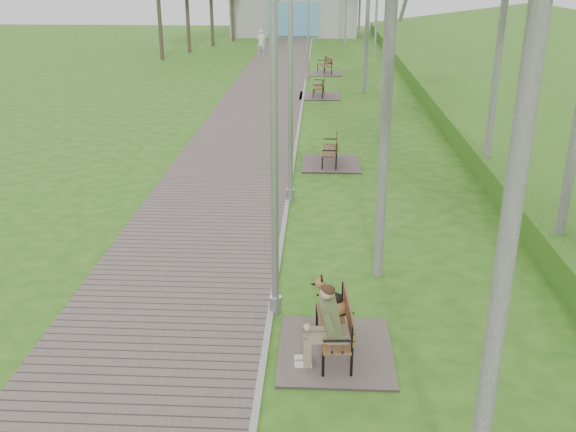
# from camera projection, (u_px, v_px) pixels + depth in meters

# --- Properties ---
(walkway) EXTENTS (3.50, 67.00, 0.04)m
(walkway) POSITION_uv_depth(u_px,v_px,m) (257.00, 110.00, 25.57)
(walkway) COLOR #685954
(walkway) RESTS_ON ground
(kerb) EXTENTS (0.10, 67.00, 0.05)m
(kerb) POSITION_uv_depth(u_px,v_px,m) (301.00, 111.00, 25.48)
(kerb) COLOR #999993
(kerb) RESTS_ON ground
(building_north) EXTENTS (10.00, 5.20, 4.00)m
(building_north) POSITION_uv_depth(u_px,v_px,m) (294.00, 10.00, 52.23)
(building_north) COLOR #9E9E99
(building_north) RESTS_ON ground
(bench_main) EXTENTS (1.71, 1.90, 1.49)m
(bench_main) POSITION_uv_depth(u_px,v_px,m) (330.00, 329.00, 9.47)
(bench_main) COLOR #685954
(bench_main) RESTS_ON ground
(bench_second) EXTENTS (1.67, 1.85, 1.02)m
(bench_second) POSITION_uv_depth(u_px,v_px,m) (330.00, 158.00, 18.67)
(bench_second) COLOR #685954
(bench_second) RESTS_ON ground
(bench_third) EXTENTS (1.74, 1.94, 1.07)m
(bench_third) POSITION_uv_depth(u_px,v_px,m) (319.00, 92.00, 28.30)
(bench_third) COLOR #685954
(bench_third) RESTS_ON ground
(bench_far) EXTENTS (1.74, 1.93, 1.07)m
(bench_far) POSITION_uv_depth(u_px,v_px,m) (325.00, 70.00, 34.23)
(bench_far) COLOR #685954
(bench_far) RESTS_ON ground
(lamp_post_near) EXTENTS (0.20, 0.20, 5.19)m
(lamp_post_near) POSITION_uv_depth(u_px,v_px,m) (275.00, 175.00, 9.86)
(lamp_post_near) COLOR #97999E
(lamp_post_near) RESTS_ON ground
(lamp_post_second) EXTENTS (0.21, 0.21, 5.32)m
(lamp_post_second) POSITION_uv_depth(u_px,v_px,m) (290.00, 101.00, 14.92)
(lamp_post_second) COLOR #97999E
(lamp_post_second) RESTS_ON ground
(lamp_post_third) EXTENTS (0.19, 0.19, 5.03)m
(lamp_post_third) POSITION_uv_depth(u_px,v_px,m) (308.00, 33.00, 31.12)
(lamp_post_third) COLOR #97999E
(lamp_post_third) RESTS_ON ground
(lamp_post_far) EXTENTS (0.17, 0.17, 4.51)m
(lamp_post_far) POSITION_uv_depth(u_px,v_px,m) (315.00, 10.00, 50.72)
(lamp_post_far) COLOR #97999E
(lamp_post_far) RESTS_ON ground
(pedestrian_near) EXTENTS (0.62, 0.43, 1.63)m
(pedestrian_near) POSITION_uv_depth(u_px,v_px,m) (261.00, 42.00, 41.13)
(pedestrian_near) COLOR silver
(pedestrian_near) RESTS_ON ground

